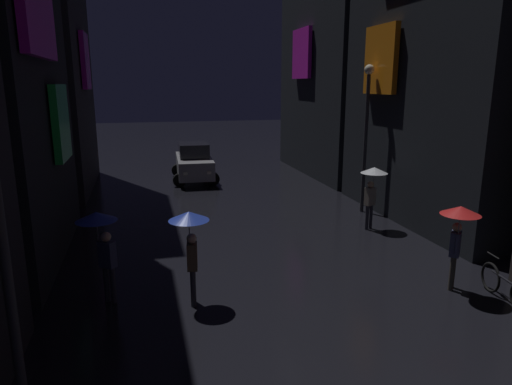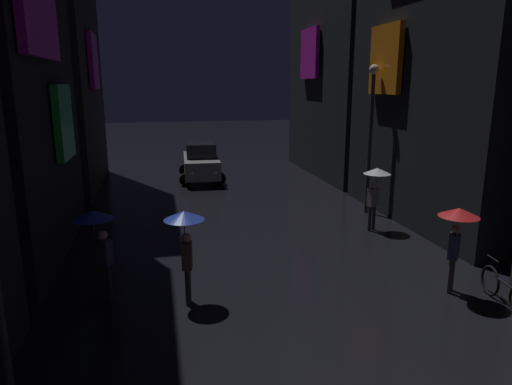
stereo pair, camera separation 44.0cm
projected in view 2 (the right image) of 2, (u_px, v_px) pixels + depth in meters
The scene contains 10 objects.
building_left_far at pixel (40, 10), 19.98m from camera, with size 4.25×7.58×15.98m.
building_right_mid at pixel (464, 23), 15.27m from camera, with size 4.25×8.51×13.63m.
building_right_far at pixel (353, 1), 23.49m from camera, with size 4.25×8.87×17.95m.
pedestrian_midstreet_centre_blue at pixel (185, 231), 10.05m from camera, with size 0.90×0.90×2.12m.
pedestrian_foreground_left_red at pixel (457, 226), 10.40m from camera, with size 0.90×0.90×2.12m.
pedestrian_midstreet_left_blue at pixel (97, 230), 10.13m from camera, with size 0.90×0.90×2.12m.
pedestrian_foreground_right_clear at pixel (376, 182), 15.17m from camera, with size 0.90×0.90×2.12m.
bicycle_parked_at_storefront at pixel (505, 290), 10.09m from camera, with size 0.34×1.81×0.96m.
car_distant at pixel (201, 162), 23.33m from camera, with size 2.39×4.22×1.92m.
streetlamp_right_far at pixel (371, 122), 16.81m from camera, with size 0.36×0.36×5.52m.
Camera 2 is at (-2.78, -1.05, 4.84)m, focal length 32.00 mm.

